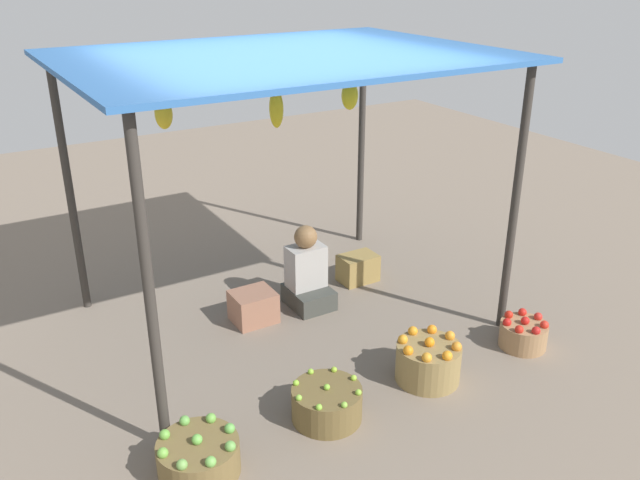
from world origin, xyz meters
The scene contains 9 objects.
ground_plane centered at (0.00, 0.00, 0.00)m, with size 14.00×14.00×0.00m, color #7D6E5F.
market_stall_structure centered at (0.00, 0.01, 2.14)m, with size 3.34×2.52×2.30m.
vendor_person centered at (0.25, 0.09, 0.30)m, with size 0.36×0.44×0.78m.
basket_green_apples centered at (-1.42, -1.45, 0.12)m, with size 0.52×0.52×0.29m.
basket_limes centered at (-0.45, -1.41, 0.12)m, with size 0.50×0.50×0.28m.
basket_oranges centered at (0.45, -1.40, 0.16)m, with size 0.49×0.49×0.37m.
basket_red_tomatoes centered at (1.43, -1.45, 0.12)m, with size 0.39×0.39×0.28m.
wooden_crate_near_vendor centered at (0.93, 0.26, 0.14)m, with size 0.37×0.26×0.27m, color olive.
wooden_crate_stacked_rear centered at (-0.31, 0.08, 0.14)m, with size 0.37×0.32×0.28m, color #98664F.
Camera 1 is at (-2.44, -4.64, 3.02)m, focal length 37.30 mm.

